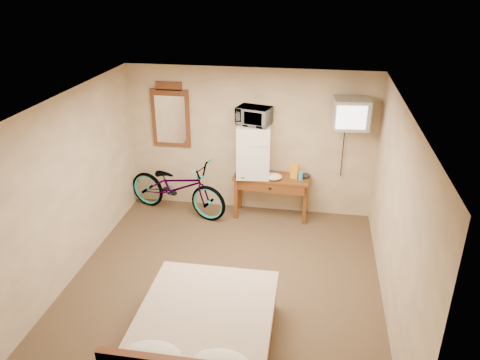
{
  "coord_description": "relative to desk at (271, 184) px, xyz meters",
  "views": [
    {
      "loc": [
        1.09,
        -5.11,
        3.93
      ],
      "look_at": [
        0.08,
        0.88,
        1.17
      ],
      "focal_mm": 35.0,
      "sensor_mm": 36.0,
      "label": 1
    }
  ],
  "objects": [
    {
      "name": "desk",
      "position": [
        0.0,
        0.0,
        0.0
      ],
      "size": [
        1.29,
        0.56,
        0.75
      ],
      "color": "brown",
      "rests_on": "floor"
    },
    {
      "name": "room",
      "position": [
        -0.42,
        -2.0,
        0.63
      ],
      "size": [
        4.6,
        4.64,
        2.5
      ],
      "color": "brown",
      "rests_on": "ground"
    },
    {
      "name": "cloth_cream",
      "position": [
        0.03,
        -0.09,
        0.18
      ],
      "size": [
        0.32,
        0.24,
        0.1
      ],
      "primitive_type": "ellipsoid",
      "color": "white",
      "rests_on": "desk"
    },
    {
      "name": "bicycle",
      "position": [
        -1.62,
        -0.11,
        -0.12
      ],
      "size": [
        2.0,
        1.16,
        0.99
      ],
      "primitive_type": "imported",
      "rotation": [
        0.0,
        0.0,
        1.29
      ],
      "color": "black",
      "rests_on": "floor"
    },
    {
      "name": "cloth_dark_a",
      "position": [
        -0.47,
        -0.13,
        0.18
      ],
      "size": [
        0.28,
        0.21,
        0.1
      ],
      "primitive_type": "ellipsoid",
      "color": "black",
      "rests_on": "desk"
    },
    {
      "name": "cloth_dark_b",
      "position": [
        0.54,
        0.07,
        0.17
      ],
      "size": [
        0.18,
        0.15,
        0.08
      ],
      "primitive_type": "ellipsoid",
      "color": "black",
      "rests_on": "desk"
    },
    {
      "name": "bed",
      "position": [
        -0.38,
        -3.38,
        -0.32
      ],
      "size": [
        1.48,
        1.98,
        0.9
      ],
      "color": "brown",
      "rests_on": "floor"
    },
    {
      "name": "crt_television",
      "position": [
        1.19,
        0.02,
        1.28
      ],
      "size": [
        0.58,
        0.63,
        0.47
      ],
      "color": "black",
      "rests_on": "room"
    },
    {
      "name": "blue_cup",
      "position": [
        0.48,
        -0.02,
        0.19
      ],
      "size": [
        0.08,
        0.08,
        0.13
      ],
      "primitive_type": "cylinder",
      "color": "#3E99D5",
      "rests_on": "desk"
    },
    {
      "name": "mini_fridge",
      "position": [
        -0.32,
        0.04,
        0.57
      ],
      "size": [
        0.59,
        0.57,
        0.88
      ],
      "color": "silver",
      "rests_on": "desk"
    },
    {
      "name": "snack_bag",
      "position": [
        0.38,
        0.02,
        0.26
      ],
      "size": [
        0.15,
        0.11,
        0.26
      ],
      "primitive_type": "cube",
      "rotation": [
        0.0,
        0.0,
        -0.33
      ],
      "color": "orange",
      "rests_on": "desk"
    },
    {
      "name": "microwave",
      "position": [
        -0.32,
        0.04,
        1.16
      ],
      "size": [
        0.6,
        0.48,
        0.29
      ],
      "primitive_type": "imported",
      "rotation": [
        0.0,
        0.0,
        -0.26
      ],
      "color": "silver",
      "rests_on": "mini_fridge"
    },
    {
      "name": "wall_mirror",
      "position": [
        -1.78,
        0.27,
        1.02
      ],
      "size": [
        0.66,
        0.04,
        1.13
      ],
      "color": "brown",
      "rests_on": "room"
    }
  ]
}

